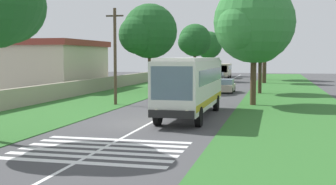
{
  "coord_description": "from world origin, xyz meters",
  "views": [
    {
      "loc": [
        -24.13,
        -6.91,
        3.82
      ],
      "look_at": [
        2.49,
        -0.54,
        1.6
      ],
      "focal_mm": 47.78,
      "sensor_mm": 36.0,
      "label": 1
    }
  ],
  "objects_px": {
    "roadside_tree_right_1": "(264,34)",
    "utility_pole": "(115,55)",
    "trailing_car_1": "(200,82)",
    "trailing_car_3": "(217,77)",
    "trailing_car_0": "(226,86)",
    "roadside_tree_left_3": "(194,41)",
    "trailing_minibus_0": "(224,69)",
    "roadside_tree_left_0": "(208,46)",
    "trailing_car_2": "(206,80)",
    "roadside_tree_right_3": "(253,24)",
    "coach_bus": "(191,83)",
    "roadside_tree_right_0": "(264,34)",
    "roadside_tree_right_2": "(259,41)",
    "roadside_tree_left_1": "(148,33)",
    "roadside_building": "(58,64)"
  },
  "relations": [
    {
      "from": "coach_bus",
      "to": "roadside_tree_right_3",
      "type": "height_order",
      "value": "roadside_tree_right_3"
    },
    {
      "from": "roadside_tree_left_0",
      "to": "trailing_car_2",
      "type": "bearing_deg",
      "value": -172.14
    },
    {
      "from": "trailing_car_0",
      "to": "roadside_tree_left_3",
      "type": "height_order",
      "value": "roadside_tree_left_3"
    },
    {
      "from": "trailing_car_3",
      "to": "roadside_tree_right_3",
      "type": "relative_size",
      "value": 0.45
    },
    {
      "from": "roadside_tree_left_0",
      "to": "roadside_tree_right_2",
      "type": "distance_m",
      "value": 41.26
    },
    {
      "from": "trailing_car_0",
      "to": "roadside_tree_right_3",
      "type": "height_order",
      "value": "roadside_tree_right_3"
    },
    {
      "from": "trailing_minibus_0",
      "to": "roadside_tree_left_0",
      "type": "distance_m",
      "value": 9.66
    },
    {
      "from": "trailing_car_0",
      "to": "roadside_building",
      "type": "relative_size",
      "value": 0.33
    },
    {
      "from": "roadside_tree_right_0",
      "to": "trailing_car_1",
      "type": "bearing_deg",
      "value": 147.02
    },
    {
      "from": "trailing_car_2",
      "to": "roadside_tree_left_1",
      "type": "relative_size",
      "value": 0.46
    },
    {
      "from": "roadside_building",
      "to": "trailing_car_2",
      "type": "bearing_deg",
      "value": -53.67
    },
    {
      "from": "coach_bus",
      "to": "roadside_tree_left_3",
      "type": "bearing_deg",
      "value": 9.91
    },
    {
      "from": "trailing_car_3",
      "to": "roadside_tree_left_0",
      "type": "height_order",
      "value": "roadside_tree_left_0"
    },
    {
      "from": "roadside_tree_right_1",
      "to": "utility_pole",
      "type": "relative_size",
      "value": 1.4
    },
    {
      "from": "trailing_car_2",
      "to": "utility_pole",
      "type": "xyz_separation_m",
      "value": [
        -26.36,
        3.25,
        3.27
      ]
    },
    {
      "from": "trailing_car_1",
      "to": "roadside_tree_left_0",
      "type": "xyz_separation_m",
      "value": [
        32.53,
        3.75,
        5.19
      ]
    },
    {
      "from": "roadside_tree_right_1",
      "to": "utility_pole",
      "type": "height_order",
      "value": "roadside_tree_right_1"
    },
    {
      "from": "roadside_tree_left_3",
      "to": "roadside_tree_right_2",
      "type": "xyz_separation_m",
      "value": [
        -21.43,
        -10.5,
        -0.79
      ]
    },
    {
      "from": "trailing_car_1",
      "to": "roadside_tree_left_1",
      "type": "xyz_separation_m",
      "value": [
        -7.29,
        4.46,
        5.69
      ]
    },
    {
      "from": "roadside_tree_right_3",
      "to": "trailing_car_3",
      "type": "bearing_deg",
      "value": 11.82
    },
    {
      "from": "trailing_car_1",
      "to": "roadside_tree_left_1",
      "type": "height_order",
      "value": "roadside_tree_left_1"
    },
    {
      "from": "trailing_car_2",
      "to": "roadside_tree_left_3",
      "type": "xyz_separation_m",
      "value": [
        8.52,
        3.23,
        5.5
      ]
    },
    {
      "from": "roadside_tree_left_3",
      "to": "roadside_tree_right_0",
      "type": "relative_size",
      "value": 0.93
    },
    {
      "from": "trailing_car_1",
      "to": "roadside_tree_right_3",
      "type": "bearing_deg",
      "value": -158.79
    },
    {
      "from": "trailing_car_2",
      "to": "utility_pole",
      "type": "height_order",
      "value": "utility_pole"
    },
    {
      "from": "trailing_car_1",
      "to": "roadside_tree_left_3",
      "type": "xyz_separation_m",
      "value": [
        14.2,
        3.28,
        5.5
      ]
    },
    {
      "from": "trailing_car_2",
      "to": "roadside_tree_left_0",
      "type": "relative_size",
      "value": 0.5
    },
    {
      "from": "roadside_building",
      "to": "trailing_car_0",
      "type": "bearing_deg",
      "value": -91.5
    },
    {
      "from": "coach_bus",
      "to": "roadside_tree_left_0",
      "type": "relative_size",
      "value": 1.3
    },
    {
      "from": "trailing_minibus_0",
      "to": "roadside_tree_right_3",
      "type": "relative_size",
      "value": 0.63
    },
    {
      "from": "trailing_car_1",
      "to": "utility_pole",
      "type": "xyz_separation_m",
      "value": [
        -20.68,
        3.29,
        3.27
      ]
    },
    {
      "from": "roadside_tree_left_1",
      "to": "roadside_tree_left_3",
      "type": "height_order",
      "value": "roadside_tree_left_1"
    },
    {
      "from": "trailing_car_0",
      "to": "trailing_car_1",
      "type": "bearing_deg",
      "value": 30.86
    },
    {
      "from": "roadside_tree_left_1",
      "to": "roadside_tree_right_0",
      "type": "distance_m",
      "value": 22.03
    },
    {
      "from": "trailing_car_0",
      "to": "trailing_minibus_0",
      "type": "distance_m",
      "value": 31.46
    },
    {
      "from": "coach_bus",
      "to": "roadside_tree_right_2",
      "type": "bearing_deg",
      "value": -10.4
    },
    {
      "from": "trailing_car_2",
      "to": "roadside_tree_left_0",
      "type": "xyz_separation_m",
      "value": [
        26.85,
        3.71,
        5.19
      ]
    },
    {
      "from": "trailing_car_3",
      "to": "roadside_tree_right_2",
      "type": "bearing_deg",
      "value": -161.93
    },
    {
      "from": "trailing_car_1",
      "to": "trailing_car_3",
      "type": "height_order",
      "value": "same"
    },
    {
      "from": "roadside_tree_right_0",
      "to": "roadside_tree_right_1",
      "type": "bearing_deg",
      "value": 1.85
    },
    {
      "from": "roadside_tree_left_1",
      "to": "roadside_tree_right_2",
      "type": "xyz_separation_m",
      "value": [
        0.05,
        -11.69,
        -0.99
      ]
    },
    {
      "from": "trailing_car_0",
      "to": "trailing_car_2",
      "type": "bearing_deg",
      "value": 17.76
    },
    {
      "from": "coach_bus",
      "to": "roadside_tree_right_0",
      "type": "relative_size",
      "value": 1.19
    },
    {
      "from": "roadside_tree_left_1",
      "to": "roadside_tree_right_0",
      "type": "xyz_separation_m",
      "value": [
        18.6,
        -11.8,
        0.67
      ]
    },
    {
      "from": "coach_bus",
      "to": "trailing_car_1",
      "type": "height_order",
      "value": "coach_bus"
    },
    {
      "from": "roadside_tree_left_0",
      "to": "roadside_tree_right_1",
      "type": "xyz_separation_m",
      "value": [
        -12.11,
        -10.79,
        1.56
      ]
    },
    {
      "from": "trailing_car_2",
      "to": "roadside_tree_right_1",
      "type": "bearing_deg",
      "value": -25.67
    },
    {
      "from": "coach_bus",
      "to": "roadside_tree_right_0",
      "type": "bearing_deg",
      "value": -5.46
    },
    {
      "from": "trailing_car_1",
      "to": "roadside_tree_right_1",
      "type": "relative_size",
      "value": 0.41
    },
    {
      "from": "trailing_car_0",
      "to": "roadside_tree_right_0",
      "type": "height_order",
      "value": "roadside_tree_right_0"
    }
  ]
}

